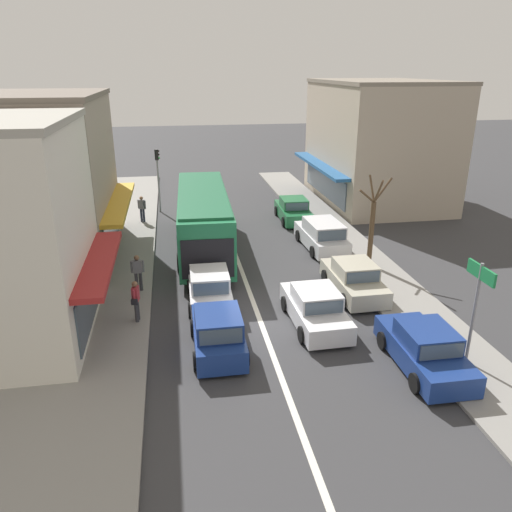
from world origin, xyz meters
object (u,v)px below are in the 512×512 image
parked_wagon_kerb_third (322,235)px  pedestrian_with_handbag_near (136,299)px  city_bus (203,216)px  parked_sedan_kerb_rear (293,210)px  directional_road_sign (478,291)px  parked_sedan_kerb_second (354,279)px  traffic_light_downstreet (158,170)px  hatchback_behind_bus_near (209,288)px  parked_sedan_kerb_front (424,349)px  pedestrian_far_walker (142,207)px  street_tree_right (372,226)px  pedestrian_browsing_midblock (138,271)px  hatchback_queue_gap_filler (218,333)px  sedan_adjacent_lane_lead (315,308)px

parked_wagon_kerb_third → pedestrian_with_handbag_near: 11.71m
city_bus → parked_sedan_kerb_rear: bearing=37.4°
directional_road_sign → parked_sedan_kerb_second: bearing=106.4°
traffic_light_downstreet → parked_wagon_kerb_third: bearing=-45.7°
city_bus → hatchback_behind_bus_near: (-0.24, -6.57, -1.17)m
parked_sedan_kerb_front → pedestrian_far_walker: bearing=118.6°
parked_sedan_kerb_second → street_tree_right: bearing=56.8°
street_tree_right → pedestrian_browsing_midblock: size_ratio=2.76×
hatchback_queue_gap_filler → pedestrian_browsing_midblock: (-2.92, 5.23, 0.36)m
pedestrian_with_handbag_near → pedestrian_far_walker: same height
sedan_adjacent_lane_lead → traffic_light_downstreet: 18.17m
pedestrian_far_walker → parked_sedan_kerb_front: bearing=-61.4°
street_tree_right → pedestrian_far_walker: (-11.23, 9.20, -1.03)m
parked_sedan_kerb_second → traffic_light_downstreet: size_ratio=1.00×
parked_wagon_kerb_third → pedestrian_far_walker: (-9.71, 6.22, 0.32)m
hatchback_queue_gap_filler → parked_sedan_kerb_rear: bearing=67.2°
pedestrian_with_handbag_near → traffic_light_downstreet: bearing=87.5°
pedestrian_browsing_midblock → pedestrian_far_walker: bearing=91.5°
city_bus → traffic_light_downstreet: size_ratio=2.60×
city_bus → sedan_adjacent_lane_lead: (3.56, -8.94, -1.22)m
parked_sedan_kerb_front → parked_wagon_kerb_third: bearing=89.9°
parked_sedan_kerb_front → pedestrian_with_handbag_near: (-9.34, 4.52, 0.40)m
sedan_adjacent_lane_lead → hatchback_behind_bus_near: size_ratio=1.14×
city_bus → parked_sedan_kerb_front: size_ratio=2.59×
pedestrian_browsing_midblock → traffic_light_downstreet: bearing=86.6°
sedan_adjacent_lane_lead → pedestrian_with_handbag_near: (-6.66, 1.11, 0.40)m
street_tree_right → pedestrian_with_handbag_near: (-10.88, -4.05, -1.03)m
city_bus → parked_sedan_kerb_front: city_bus is taller
directional_road_sign → street_tree_right: size_ratio=0.80×
parked_sedan_kerb_rear → parked_sedan_kerb_second: bearing=-90.1°
parked_sedan_kerb_second → city_bus: bearing=132.3°
hatchback_behind_bus_near → pedestrian_browsing_midblock: pedestrian_browsing_midblock is taller
city_bus → traffic_light_downstreet: bearing=106.6°
sedan_adjacent_lane_lead → parked_sedan_kerb_second: (2.40, 2.39, 0.00)m
hatchback_behind_bus_near → traffic_light_downstreet: 14.97m
city_bus → parked_wagon_kerb_third: size_ratio=2.40×
directional_road_sign → street_tree_right: street_tree_right is taller
hatchback_queue_gap_filler → street_tree_right: 10.41m
hatchback_behind_bus_near → directional_road_sign: (7.95, -5.91, 1.97)m
directional_road_sign → pedestrian_with_handbag_near: size_ratio=2.21×
parked_sedan_kerb_front → pedestrian_far_walker: size_ratio=2.59×
parked_sedan_kerb_rear → hatchback_queue_gap_filler: bearing=-112.8°
hatchback_queue_gap_filler → parked_sedan_kerb_second: (6.21, 3.70, -0.05)m
parked_wagon_kerb_third → traffic_light_downstreet: 12.58m
hatchback_behind_bus_near → directional_road_sign: bearing=-36.6°
directional_road_sign → pedestrian_browsing_midblock: size_ratio=2.21×
hatchback_queue_gap_filler → parked_wagon_kerb_third: bearing=55.5°
hatchback_behind_bus_near → city_bus: bearing=87.9°
hatchback_queue_gap_filler → pedestrian_with_handbag_near: bearing=139.6°
sedan_adjacent_lane_lead → pedestrian_with_handbag_near: pedestrian_with_handbag_near is taller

